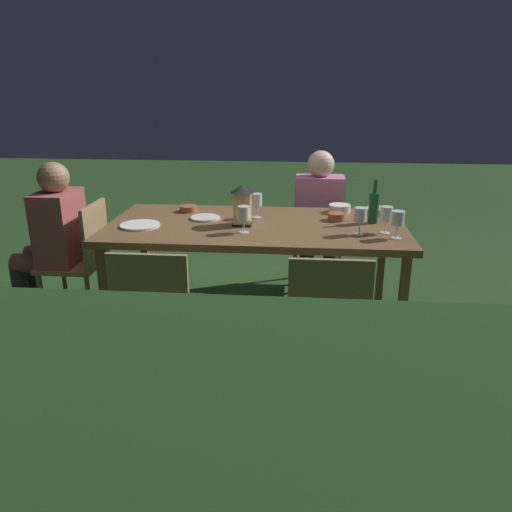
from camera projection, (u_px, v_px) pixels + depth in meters
The scene contains 21 objects.
ground_plane at pixel (256, 327), 3.60m from camera, with size 16.00×16.00×0.00m, color #26471E.
dining_table at pixel (256, 231), 3.37m from camera, with size 1.96×0.99×0.76m.
chair_side_left_a at pixel (318, 229), 4.24m from camera, with size 0.42×0.40×0.87m.
person_in_pink at pixel (319, 217), 4.01m from camera, with size 0.38×0.47×1.15m.
chair_side_right_b at pixel (157, 316), 2.65m from camera, with size 0.42×0.40×0.87m.
chair_head_far at pixel (82, 257), 3.55m from camera, with size 0.40×0.42×0.87m.
person_in_rust at pixel (52, 236), 3.51m from camera, with size 0.48×0.38×1.15m.
chair_side_right_a at pixel (327, 323), 2.57m from camera, with size 0.42×0.40×0.87m.
lantern_centerpiece at pixel (242, 203), 3.28m from camera, with size 0.15×0.15×0.27m.
green_bottle_on_table at pixel (374, 207), 3.34m from camera, with size 0.07×0.07×0.29m.
wine_glass_a at pixel (257, 201), 3.47m from camera, with size 0.08×0.08×0.17m.
wine_glass_b at pixel (398, 220), 2.99m from camera, with size 0.08×0.08×0.17m.
wine_glass_c at pixel (360, 216), 3.07m from camera, with size 0.08×0.08×0.17m.
wine_glass_d at pixel (244, 214), 3.11m from camera, with size 0.08×0.08×0.17m.
wine_glass_e at pixel (386, 215), 3.10m from camera, with size 0.08×0.08×0.17m.
plate_a at pixel (140, 225), 3.29m from camera, with size 0.26×0.26×0.01m, color white.
plate_b at pixel (205, 218), 3.47m from camera, with size 0.20×0.20×0.01m, color silver.
bowl_olives at pixel (188, 208), 3.66m from camera, with size 0.12×0.12×0.04m.
bowl_bread at pixel (377, 210), 3.60m from camera, with size 0.16×0.16×0.04m.
bowl_salad at pixel (340, 208), 3.63m from camera, with size 0.16×0.16×0.06m.
bowl_dip at pixel (336, 216), 3.43m from camera, with size 0.12×0.12×0.05m.
Camera 1 is at (-0.28, 3.23, 1.64)m, focal length 35.51 mm.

